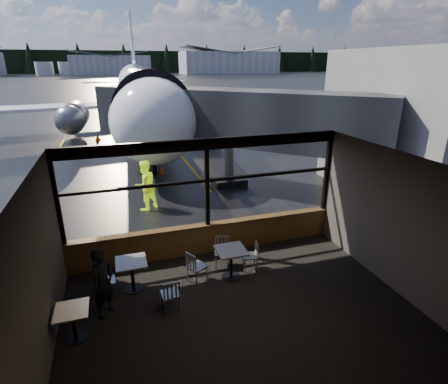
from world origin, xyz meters
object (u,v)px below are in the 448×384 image
cafe_table_mid (132,276)px  cone_wing (98,137)px  jet_bridge (252,134)px  chair_mid_w (107,281)px  cafe_table_left (74,324)px  chair_near_w (197,267)px  cone_nose (161,170)px  passenger (103,283)px  chair_near_n (222,253)px  cafe_table_near (231,264)px  airliner (138,62)px  ground_crew (145,185)px  chair_near_e (250,256)px  chair_mid_s (170,294)px

cafe_table_mid → cone_wing: size_ratio=1.54×
jet_bridge → chair_mid_w: bearing=-133.6°
chair_mid_w → cafe_table_left: bearing=-30.5°
chair_near_w → cone_nose: chair_near_w is taller
chair_near_w → passenger: size_ratio=0.55×
cafe_table_mid → chair_mid_w: size_ratio=0.96×
chair_near_w → chair_near_n: bearing=94.7°
jet_bridge → passenger: 10.13m
cafe_table_left → cone_wing: (0.06, 20.98, -0.11)m
cafe_table_near → cafe_table_mid: 2.55m
cafe_table_mid → cone_wing: (-1.22, 19.60, -0.14)m
cafe_table_near → chair_near_n: 0.61m
airliner → chair_near_w: 22.61m
chair_near_w → passenger: (-2.28, -0.59, 0.38)m
ground_crew → cafe_table_near: bearing=74.5°
airliner → chair_mid_w: airliner is taller
airliner → passenger: size_ratio=21.43×
jet_bridge → ground_crew: size_ratio=5.57×
cafe_table_mid → chair_near_w: size_ratio=0.89×
airliner → cafe_table_mid: bearing=-93.4°
cafe_table_near → passenger: bearing=-170.6°
cafe_table_left → chair_near_e: size_ratio=0.89×
chair_near_e → ground_crew: size_ratio=0.43×
cafe_table_near → ground_crew: ground_crew is taller
cafe_table_left → chair_near_n: (3.76, 1.75, 0.06)m
chair_mid_s → cafe_table_left: bearing=-175.7°
cafe_table_mid → chair_mid_s: size_ratio=0.97×
chair_near_w → chair_mid_s: 1.23m
cafe_table_mid → chair_mid_w: bearing=-172.8°
chair_mid_s → passenger: bearing=163.6°
chair_near_e → ground_crew: (-2.29, 5.28, 0.57)m
chair_near_e → passenger: passenger is taller
airliner → cafe_table_mid: airliner is taller
cafe_table_left → ground_crew: size_ratio=0.38×
chair_near_n → passenger: passenger is taller
cafe_table_near → chair_near_n: (-0.06, 0.61, 0.01)m
airliner → ground_crew: bearing=-92.3°
cafe_table_near → cone_wing: (-3.76, 19.83, -0.16)m
chair_mid_w → chair_mid_s: bearing=51.2°
jet_bridge → cone_nose: jet_bridge is taller
chair_near_e → cone_nose: size_ratio=1.90×
chair_near_w → ground_crew: ground_crew is taller
jet_bridge → cone_nose: 5.32m
cafe_table_left → chair_mid_s: (2.06, 0.32, 0.05)m
chair_near_w → cone_wing: (-2.85, 19.77, -0.20)m
chair_near_n → passenger: size_ratio=0.51×
airliner → cafe_table_left: (-3.63, -23.24, -5.16)m
jet_bridge → cafe_table_mid: size_ratio=13.33×
cafe_table_near → chair_mid_w: (-3.16, 0.16, 0.01)m
chair_mid_w → ground_crew: ground_crew is taller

